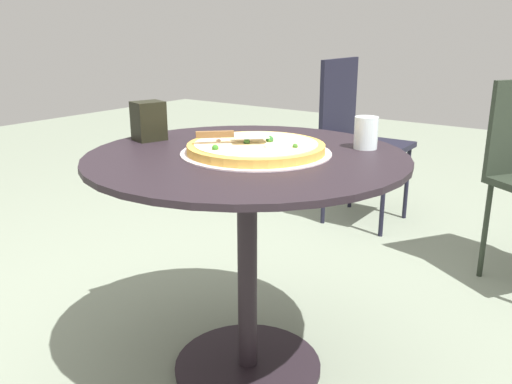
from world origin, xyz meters
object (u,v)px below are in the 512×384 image
(patio_table, at_px, (247,211))
(napkin_dispenser, at_px, (149,121))
(pizza_server, at_px, (232,135))
(patio_chair_far, at_px, (355,130))
(pizza_on_tray, at_px, (256,148))
(drinking_cup, at_px, (366,133))

(patio_table, height_order, napkin_dispenser, napkin_dispenser)
(patio_table, relative_size, pizza_server, 5.11)
(napkin_dispenser, height_order, patio_chair_far, patio_chair_far)
(patio_table, relative_size, pizza_on_tray, 2.13)
(drinking_cup, bearing_deg, pizza_server, -44.80)
(pizza_on_tray, bearing_deg, napkin_dispenser, -82.93)
(pizza_on_tray, distance_m, drinking_cup, 0.34)
(patio_table, xyz_separation_m, patio_chair_far, (-1.53, -0.39, -0.02))
(drinking_cup, bearing_deg, patio_chair_far, -153.20)
(patio_chair_far, bearing_deg, pizza_on_tray, 15.09)
(pizza_on_tray, bearing_deg, patio_table, -42.00)
(pizza_server, relative_size, drinking_cup, 1.91)
(pizza_server, distance_m, patio_chair_far, 1.61)
(pizza_server, xyz_separation_m, napkin_dispenser, (0.01, -0.34, 0.01))
(pizza_server, bearing_deg, pizza_on_tray, 125.25)
(patio_table, height_order, patio_chair_far, patio_chair_far)
(pizza_server, relative_size, patio_chair_far, 0.20)
(drinking_cup, xyz_separation_m, napkin_dispenser, (0.30, -0.63, 0.01))
(patio_table, xyz_separation_m, drinking_cup, (-0.27, 0.25, 0.23))
(pizza_on_tray, height_order, drinking_cup, drinking_cup)
(patio_table, relative_size, napkin_dispenser, 7.52)
(patio_table, bearing_deg, drinking_cup, 137.30)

